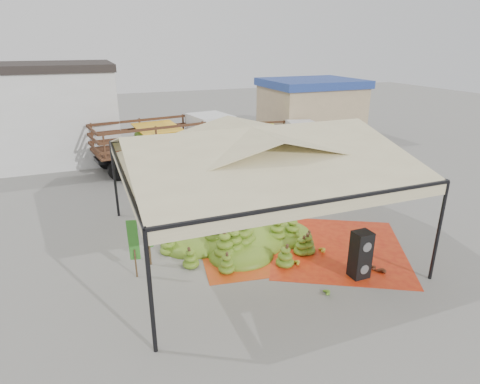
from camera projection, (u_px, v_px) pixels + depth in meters
name	position (u px, v px, depth m)	size (l,w,h in m)	color
ground	(251.00, 242.00, 13.83)	(90.00, 90.00, 0.00)	slate
canopy_tent	(252.00, 149.00, 12.67)	(8.10, 8.10, 4.00)	black
building_tan	(310.00, 109.00, 27.85)	(6.30, 5.30, 4.10)	tan
tarp_left	(262.00, 245.00, 13.64)	(4.23, 4.03, 0.01)	red
tarp_right	(337.00, 248.00, 13.44)	(4.30, 4.51, 0.01)	#D74114
banana_heap	(242.00, 225.00, 13.77)	(5.52, 4.53, 1.18)	#437518
hand_yellow_a	(319.00, 249.00, 13.12)	(0.50, 0.41, 0.23)	gold
hand_yellow_b	(294.00, 262.00, 12.37)	(0.43, 0.36, 0.20)	gold
hand_red_a	(370.00, 267.00, 12.13)	(0.41, 0.34, 0.19)	#612916
hand_red_b	(380.00, 271.00, 11.89)	(0.46, 0.38, 0.21)	#522312
hand_green	(324.00, 292.00, 10.93)	(0.41, 0.34, 0.19)	#3F7F1A
hanging_bunches	(285.00, 152.00, 15.00)	(1.74, 0.24, 0.20)	#397318
speaker_stack	(360.00, 255.00, 11.57)	(0.53, 0.47, 1.44)	black
banana_leaves	(144.00, 268.00, 12.26)	(0.96, 1.36, 3.70)	#20731E
vendor	(246.00, 177.00, 18.14)	(0.55, 0.36, 1.51)	gray
truck_left	(171.00, 137.00, 21.94)	(7.86, 3.79, 2.59)	#532F1B
truck_right	(271.00, 136.00, 23.77)	(6.09, 3.13, 1.99)	#53311B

